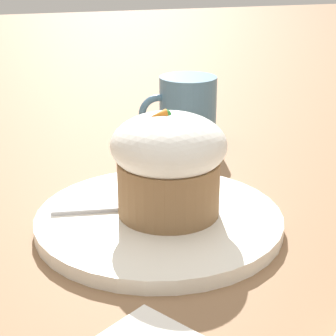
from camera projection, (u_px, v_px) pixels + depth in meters
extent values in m
plane|color=#846042|center=(159.00, 226.00, 0.53)|extent=(4.00, 4.00, 0.00)
cylinder|color=white|center=(159.00, 220.00, 0.52)|extent=(0.23, 0.23, 0.01)
cylinder|color=olive|center=(168.00, 186.00, 0.52)|extent=(0.09, 0.09, 0.05)
ellipsoid|color=white|center=(168.00, 144.00, 0.50)|extent=(0.11, 0.11, 0.06)
cone|color=orange|center=(157.00, 115.00, 0.49)|extent=(0.01, 0.01, 0.01)
sphere|color=green|center=(165.00, 115.00, 0.49)|extent=(0.01, 0.01, 0.01)
cube|color=silver|center=(92.00, 209.00, 0.53)|extent=(0.08, 0.02, 0.00)
ellipsoid|color=silver|center=(146.00, 205.00, 0.53)|extent=(0.05, 0.04, 0.01)
cylinder|color=teal|center=(188.00, 111.00, 0.74)|extent=(0.08, 0.08, 0.09)
torus|color=teal|center=(157.00, 113.00, 0.73)|extent=(0.05, 0.01, 0.05)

